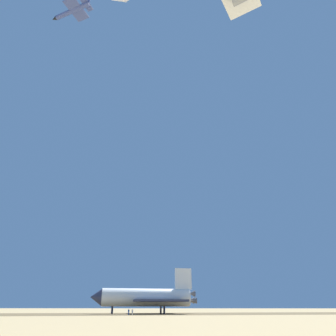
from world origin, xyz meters
The scene contains 6 objects.
ground_plane centered at (0.00, 0.00, 0.00)m, with size 1200.00×1200.00×0.00m, color tan.
runway_strip centered at (-3.94, 1.82, 0.01)m, with size 440.00×44.00×0.02m, color brown.
space_shuttle centered at (-3.44, 2.00, 5.35)m, with size 38.07×28.61×15.80m.
chase_jet_trailing centered at (11.50, 57.38, 89.58)m, with size 15.31×8.85×4.00m.
ground_crew_near_nose centered at (-2.16, 18.58, 0.94)m, with size 0.56×0.42×1.73m.
ground_crew_mid_fuselage centered at (-3.41, 18.88, 0.94)m, with size 0.44×0.54×1.73m.
Camera 1 is at (-28.72, 115.52, 2.15)m, focal length 31.10 mm.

